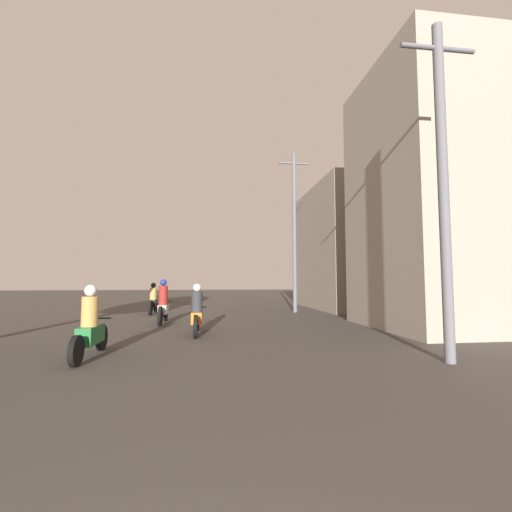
% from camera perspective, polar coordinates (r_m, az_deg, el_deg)
% --- Properties ---
extents(motorcycle_green, '(0.60, 2.04, 1.48)m').
position_cam_1_polar(motorcycle_green, '(7.85, -25.89, -10.81)').
color(motorcycle_green, black).
rests_on(motorcycle_green, ground_plane).
extents(motorcycle_orange, '(0.60, 2.07, 1.48)m').
position_cam_1_polar(motorcycle_orange, '(10.29, -9.84, -9.44)').
color(motorcycle_orange, black).
rests_on(motorcycle_orange, ground_plane).
extents(motorcycle_white, '(0.60, 2.13, 1.61)m').
position_cam_1_polar(motorcycle_white, '(13.17, -15.21, -7.98)').
color(motorcycle_white, black).
rests_on(motorcycle_white, ground_plane).
extents(motorcycle_black, '(0.60, 2.12, 1.47)m').
position_cam_1_polar(motorcycle_black, '(17.01, -16.75, -7.22)').
color(motorcycle_black, black).
rests_on(motorcycle_black, ground_plane).
extents(building_right_near, '(4.63, 5.03, 8.77)m').
position_cam_1_polar(building_right_near, '(13.27, 28.22, 8.65)').
color(building_right_near, gray).
rests_on(building_right_near, ground_plane).
extents(building_right_far, '(4.43, 7.52, 6.86)m').
position_cam_1_polar(building_right_far, '(20.45, 15.21, 1.25)').
color(building_right_far, gray).
rests_on(building_right_far, ground_plane).
extents(utility_pole_near, '(1.60, 0.20, 6.76)m').
position_cam_1_polar(utility_pole_near, '(7.82, 28.72, 11.06)').
color(utility_pole_near, slate).
rests_on(utility_pole_near, ground_plane).
extents(utility_pole_far, '(1.60, 0.20, 8.05)m').
position_cam_1_polar(utility_pole_far, '(17.40, 6.43, 4.58)').
color(utility_pole_far, slate).
rests_on(utility_pole_far, ground_plane).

